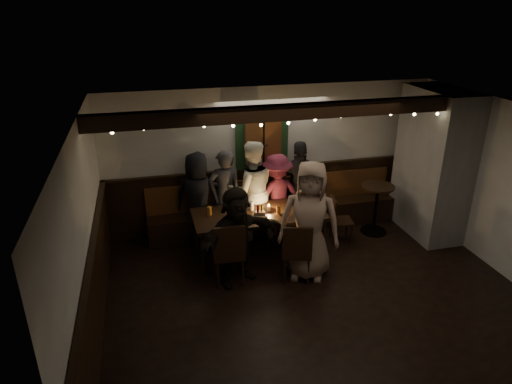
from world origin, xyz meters
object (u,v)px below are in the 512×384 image
object	(u,v)px
dining_table	(259,217)
person_b	(225,195)
person_a	(198,198)
person_d	(277,195)
person_g	(309,221)
chair_near_right	(297,250)
person_f	(237,236)
chair_end	(337,217)
person_c	(251,191)
high_top	(376,203)
chair_near_left	(229,251)
person_e	(300,186)

from	to	relation	value
dining_table	person_b	world-z (taller)	person_b
dining_table	person_a	xyz separation A→B (m)	(-0.89, 0.75, 0.11)
person_d	person_g	xyz separation A→B (m)	(0.07, -1.45, 0.18)
chair_near_right	person_f	size ratio (longest dim) A/B	0.63
chair_end	person_c	world-z (taller)	person_c
person_a	person_g	distance (m)	2.12
chair_end	dining_table	bearing A→B (deg)	-175.07
person_b	high_top	bearing A→B (deg)	168.68
chair_near_left	person_d	distance (m)	1.81
high_top	person_c	xyz separation A→B (m)	(-2.22, 0.39, 0.31)
chair_end	person_e	distance (m)	0.89
chair_near_left	person_d	xyz separation A→B (m)	(1.14, 1.40, 0.18)
chair_end	person_d	size ratio (longest dim) A/B	0.55
person_e	person_g	size ratio (longest dim) A/B	0.90
dining_table	person_a	distance (m)	1.17
chair_near_left	high_top	xyz separation A→B (m)	(2.89, 0.99, 0.01)
person_g	person_f	bearing A→B (deg)	-161.36
high_top	person_c	distance (m)	2.27
person_b	person_d	distance (m)	0.93
dining_table	person_c	size ratio (longest dim) A/B	1.20
chair_end	person_d	distance (m)	1.13
chair_near_right	high_top	distance (m)	2.22
person_e	person_b	bearing A→B (deg)	12.03
person_e	person_c	bearing A→B (deg)	17.13
chair_near_right	person_g	size ratio (longest dim) A/B	0.51
chair_near_left	person_f	distance (m)	0.24
chair_end	person_g	distance (m)	1.34
person_a	person_c	distance (m)	0.93
person_a	person_e	bearing A→B (deg)	-158.17
dining_table	person_g	bearing A→B (deg)	-53.90
person_b	person_d	xyz separation A→B (m)	(0.93, -0.05, -0.07)
high_top	person_a	distance (m)	3.19
chair_near_right	person_a	xyz separation A→B (m)	(-1.24, 1.64, 0.27)
dining_table	chair_end	world-z (taller)	dining_table
person_g	high_top	bearing A→B (deg)	55.97
dining_table	high_top	xyz separation A→B (m)	(2.25, 0.26, -0.12)
high_top	person_e	bearing A→B (deg)	158.37
person_b	person_e	bearing A→B (deg)	-179.52
person_e	person_a	bearing A→B (deg)	10.61
chair_near_right	person_e	world-z (taller)	person_e
high_top	person_g	xyz separation A→B (m)	(-1.68, -1.04, 0.35)
person_g	person_e	bearing A→B (deg)	99.93
chair_near_right	dining_table	bearing A→B (deg)	111.53
person_c	chair_near_right	bearing A→B (deg)	102.22
dining_table	person_e	xyz separation A→B (m)	(0.96, 0.77, 0.14)
chair_near_right	high_top	size ratio (longest dim) A/B	1.04
chair_near_right	person_d	distance (m)	1.58
chair_near_right	person_e	xyz separation A→B (m)	(0.61, 1.66, 0.30)
dining_table	chair_near_left	distance (m)	0.98
chair_near_left	chair_near_right	xyz separation A→B (m)	(0.99, -0.16, -0.03)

